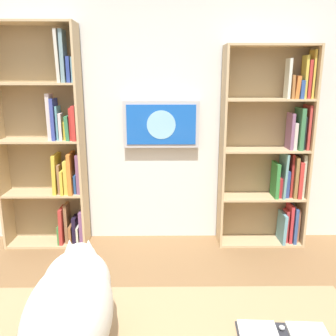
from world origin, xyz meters
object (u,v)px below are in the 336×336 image
wall_mounted_tv (161,124)px  cat (72,306)px  bookshelf_right (51,147)px  bookshelf_left (276,154)px

wall_mounted_tv → cat: wall_mounted_tv is taller
bookshelf_right → cat: size_ratio=3.36×
bookshelf_left → bookshelf_right: (2.21, -0.00, 0.07)m
wall_mounted_tv → bookshelf_right: bearing=4.4°
wall_mounted_tv → cat: bearing=83.6°
bookshelf_left → cat: bookshelf_left is taller
wall_mounted_tv → bookshelf_left: bearing=175.8°
bookshelf_left → cat: size_ratio=3.06×
bookshelf_right → wall_mounted_tv: (-1.07, -0.08, 0.21)m
bookshelf_right → cat: bookshelf_right is taller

